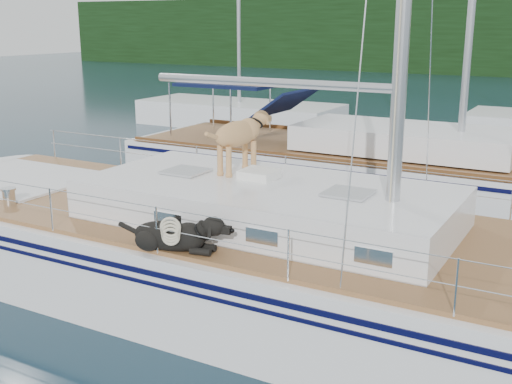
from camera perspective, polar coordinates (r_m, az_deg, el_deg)
The scene contains 4 objects.
ground at distance 9.94m, azimuth -3.11°, elevation -8.84°, with size 120.00×120.00×0.00m, color black.
main_sailboat at distance 9.64m, azimuth -2.71°, elevation -5.28°, with size 12.00×3.82×14.01m.
neighbor_sailboat at distance 15.34m, azimuth 9.09°, elevation 2.00°, with size 11.00×3.50×13.30m.
bg_boat_west at distance 25.47m, azimuth -1.49°, elevation 6.87°, with size 8.00×3.00×11.65m.
Camera 1 is at (4.91, -7.66, 4.00)m, focal length 45.00 mm.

